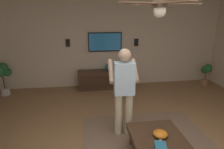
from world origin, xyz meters
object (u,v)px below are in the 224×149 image
at_px(book, 161,146).
at_px(ceiling_fan, 160,6).
at_px(coffee_table, 158,144).
at_px(potted_plant_short, 206,71).
at_px(media_console, 106,79).
at_px(wall_speaker_right, 68,43).
at_px(person_standing, 124,88).
at_px(vase_round, 109,67).
at_px(remote_black, 159,135).
at_px(tv, 105,42).
at_px(remote_white, 162,143).
at_px(bowl, 160,134).
at_px(potted_plant_tall, 3,73).
at_px(wall_speaker_left, 136,42).

relative_size(book, ceiling_fan, 0.18).
xyz_separation_m(coffee_table, potted_plant_short, (3.11, -2.78, 0.14)).
xyz_separation_m(media_console, wall_speaker_right, (0.25, 1.11, 1.10)).
height_order(person_standing, vase_round, person_standing).
xyz_separation_m(remote_black, book, (-0.26, 0.08, 0.01)).
relative_size(coffee_table, tv, 0.98).
bearing_deg(remote_black, remote_white, -124.74).
relative_size(media_console, potted_plant_short, 2.52).
height_order(bowl, remote_black, bowl).
distance_m(potted_plant_tall, wall_speaker_left, 3.94).
height_order(vase_round, wall_speaker_left, wall_speaker_left).
height_order(media_console, remote_white, media_console).
relative_size(potted_plant_tall, remote_white, 6.15).
distance_m(tv, vase_round, 0.76).
distance_m(tv, bowl, 3.62).
relative_size(coffee_table, person_standing, 0.61).
bearing_deg(coffee_table, tv, 7.08).
height_order(remote_white, vase_round, vase_round).
distance_m(bowl, remote_white, 0.18).
height_order(person_standing, bowl, person_standing).
height_order(coffee_table, person_standing, person_standing).
relative_size(coffee_table, wall_speaker_right, 4.55).
bearing_deg(vase_round, person_standing, 179.39).
height_order(bowl, wall_speaker_right, wall_speaker_right).
distance_m(potted_plant_tall, potted_plant_short, 6.10).
bearing_deg(coffee_table, bowl, -40.30).
bearing_deg(ceiling_fan, potted_plant_short, -43.72).
distance_m(bowl, wall_speaker_left, 3.63).
relative_size(remote_white, wall_speaker_right, 0.68).
relative_size(vase_round, wall_speaker_left, 1.00).
relative_size(media_console, bowl, 7.74).
distance_m(wall_speaker_left, wall_speaker_right, 2.08).
bearing_deg(remote_white, remote_black, -13.20).
bearing_deg(wall_speaker_right, vase_round, -101.37).
bearing_deg(bowl, wall_speaker_right, 24.31).
bearing_deg(person_standing, media_console, 3.77).
distance_m(vase_round, ceiling_fan, 3.56).
bearing_deg(potted_plant_tall, vase_round, -86.99).
bearing_deg(wall_speaker_left, potted_plant_tall, 95.81).
relative_size(person_standing, remote_black, 10.93).
height_order(media_console, wall_speaker_right, wall_speaker_right).
xyz_separation_m(person_standing, wall_speaker_left, (2.70, -0.93, 0.42)).
distance_m(media_console, remote_white, 3.43).
xyz_separation_m(book, vase_round, (3.49, 0.30, 0.24)).
relative_size(person_standing, wall_speaker_right, 7.45).
height_order(potted_plant_short, wall_speaker_left, wall_speaker_left).
xyz_separation_m(media_console, tv, (0.24, 0.00, 1.11)).
relative_size(person_standing, bowl, 7.46).
xyz_separation_m(tv, remote_black, (-3.45, -0.45, -0.97)).
xyz_separation_m(bowl, vase_round, (3.24, 0.39, 0.21)).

